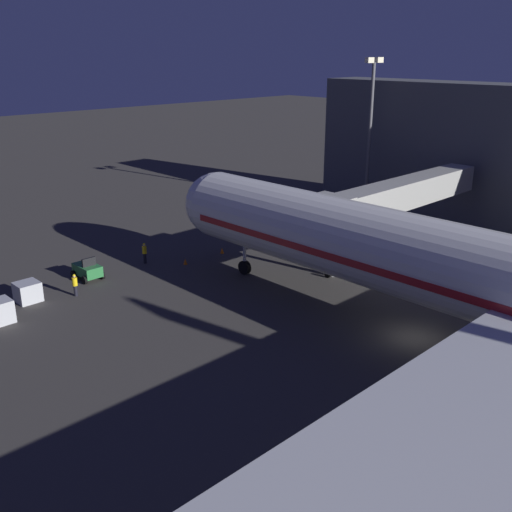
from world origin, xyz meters
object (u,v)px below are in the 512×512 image
(ground_crew_by_belt_loader, at_px, (145,252))
(traffic_cone_nose_port, at_px, (222,251))
(jet_bridge, at_px, (388,198))
(pushback_tug, at_px, (88,270))
(ground_crew_near_nose_gear, at_px, (75,284))
(traffic_cone_nose_starboard, at_px, (185,261))
(apron_floodlight_mast, at_px, (370,124))
(baggage_container_mid_row, at_px, (28,292))

(ground_crew_by_belt_loader, relative_size, traffic_cone_nose_port, 3.47)
(jet_bridge, distance_m, pushback_tug, 27.41)
(jet_bridge, height_order, ground_crew_near_nose_gear, jet_bridge)
(traffic_cone_nose_starboard, bearing_deg, traffic_cone_nose_port, 180.00)
(ground_crew_by_belt_loader, bearing_deg, pushback_tug, -0.97)
(pushback_tug, relative_size, traffic_cone_nose_starboard, 4.74)
(apron_floodlight_mast, xyz_separation_m, ground_crew_near_nose_gear, (38.33, 0.13, -9.19))
(jet_bridge, relative_size, apron_floodlight_mast, 1.37)
(apron_floodlight_mast, relative_size, baggage_container_mid_row, 10.15)
(apron_floodlight_mast, height_order, pushback_tug, apron_floodlight_mast)
(jet_bridge, distance_m, apron_floodlight_mast, 17.69)
(jet_bridge, xyz_separation_m, ground_crew_near_nose_gear, (25.64, -11.29, -4.54))
(jet_bridge, xyz_separation_m, apron_floodlight_mast, (-12.69, -11.42, 4.66))
(traffic_cone_nose_port, bearing_deg, ground_crew_near_nose_gear, -0.83)
(apron_floodlight_mast, relative_size, traffic_cone_nose_port, 31.88)
(baggage_container_mid_row, bearing_deg, ground_crew_near_nose_gear, 152.74)
(baggage_container_mid_row, distance_m, traffic_cone_nose_starboard, 13.88)
(jet_bridge, xyz_separation_m, traffic_cone_nose_port, (10.61, -11.07, -5.27))
(baggage_container_mid_row, xyz_separation_m, ground_crew_near_nose_gear, (-3.12, 1.61, 0.24))
(pushback_tug, relative_size, baggage_container_mid_row, 1.51)
(jet_bridge, xyz_separation_m, baggage_container_mid_row, (28.76, -12.89, -4.78))
(jet_bridge, height_order, ground_crew_by_belt_loader, jet_bridge)
(baggage_container_mid_row, height_order, traffic_cone_nose_port, baggage_container_mid_row)
(jet_bridge, distance_m, baggage_container_mid_row, 31.88)
(traffic_cone_nose_port, bearing_deg, ground_crew_by_belt_loader, -22.28)
(ground_crew_by_belt_loader, distance_m, traffic_cone_nose_port, 7.41)
(jet_bridge, height_order, traffic_cone_nose_port, jet_bridge)
(pushback_tug, bearing_deg, traffic_cone_nose_starboard, 160.32)
(ground_crew_near_nose_gear, bearing_deg, traffic_cone_nose_port, 179.17)
(ground_crew_near_nose_gear, bearing_deg, traffic_cone_nose_starboard, 178.83)
(apron_floodlight_mast, relative_size, pushback_tug, 6.73)
(jet_bridge, bearing_deg, baggage_container_mid_row, -24.15)
(baggage_container_mid_row, xyz_separation_m, traffic_cone_nose_port, (-18.15, 1.82, -0.49))
(ground_crew_near_nose_gear, xyz_separation_m, traffic_cone_nose_starboard, (-10.63, 0.22, -0.73))
(ground_crew_near_nose_gear, bearing_deg, ground_crew_by_belt_loader, -162.57)
(jet_bridge, height_order, traffic_cone_nose_starboard, jet_bridge)
(traffic_cone_nose_port, bearing_deg, apron_floodlight_mast, -179.14)
(traffic_cone_nose_starboard, bearing_deg, apron_floodlight_mast, -179.28)
(ground_crew_near_nose_gear, distance_m, traffic_cone_nose_port, 15.05)
(pushback_tug, relative_size, ground_crew_by_belt_loader, 1.37)
(pushback_tug, height_order, traffic_cone_nose_starboard, pushback_tug)
(pushback_tug, bearing_deg, ground_crew_by_belt_loader, 179.03)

